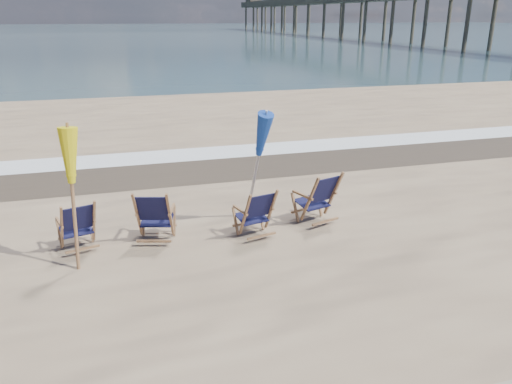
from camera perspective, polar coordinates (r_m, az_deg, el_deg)
The scene contains 10 objects.
ocean at distance 133.78m, azimuth -15.66°, elevation 17.25°, with size 400.00×400.00×0.00m, color #354F58.
surf_foam at distance 14.69m, azimuth -6.56°, elevation 4.37°, with size 200.00×1.40×0.01m, color silver.
wet_sand_strip at distance 13.27m, azimuth -5.46°, elevation 2.74°, with size 200.00×2.60×0.00m, color #42362A.
beach_chair_0 at distance 8.96m, azimuth -17.99°, elevation -3.41°, with size 0.60×0.68×0.94m, color #121335, non-canonical shape.
beach_chair_1 at distance 8.81m, azimuth -9.80°, elevation -2.84°, with size 0.65×0.73×1.01m, color #121335, non-canonical shape.
beach_chair_2 at distance 9.01m, azimuth 1.77°, elevation -2.22°, with size 0.61×0.69×0.96m, color #121335, non-canonical shape.
beach_chair_3 at distance 9.74m, azimuth 8.86°, elevation -0.41°, with size 0.68×0.77×1.07m, color #121335, non-canonical shape.
umbrella_yellow at distance 7.99m, azimuth -20.67°, elevation 2.97°, with size 0.30×0.30×2.24m.
umbrella_blue at distance 9.22m, azimuth -0.07°, elevation 6.88°, with size 0.30×0.30×2.33m.
fishing_pier at distance 89.30m, azimuth 11.57°, elevation 19.73°, with size 4.40×140.00×9.30m, color #4D4438, non-canonical shape.
Camera 1 is at (-2.25, -5.70, 3.82)m, focal length 35.00 mm.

